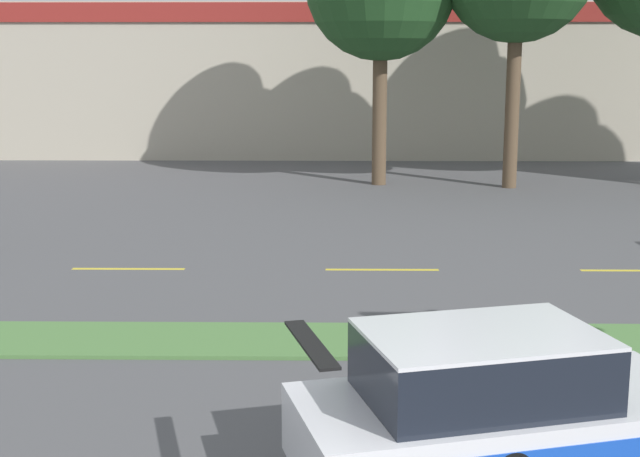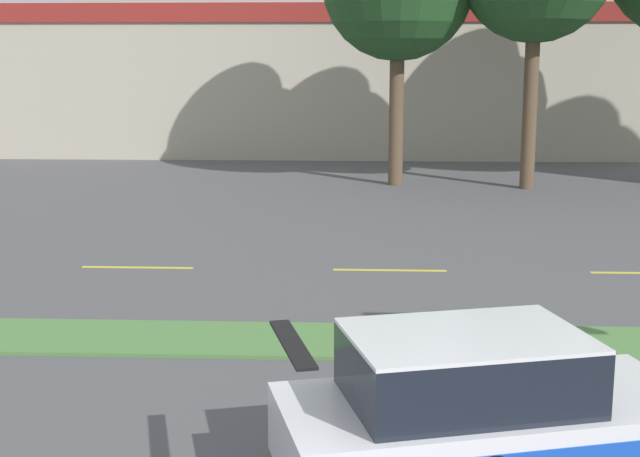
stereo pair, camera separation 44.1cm
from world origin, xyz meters
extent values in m
cube|color=#517F42|center=(0.00, 8.71, 0.03)|extent=(120.00, 1.72, 0.06)
cube|color=yellow|center=(-4.29, 13.57, 0.00)|extent=(2.40, 0.14, 0.01)
cube|color=yellow|center=(1.11, 13.57, 0.00)|extent=(2.40, 0.14, 0.01)
cube|color=yellow|center=(6.51, 13.57, 0.00)|extent=(2.40, 0.14, 0.01)
cube|color=white|center=(1.79, 3.79, 0.70)|extent=(4.56, 2.86, 0.73)
cube|color=black|center=(1.54, 3.73, 1.40)|extent=(2.66, 2.16, 0.66)
cube|color=white|center=(1.54, 3.73, 1.75)|extent=(2.66, 2.16, 0.04)
cube|color=black|center=(-0.16, 3.27, 1.79)|extent=(0.57, 1.46, 0.03)
cylinder|color=black|center=(2.83, 4.98, 0.34)|extent=(0.70, 0.37, 0.67)
cylinder|color=silver|center=(2.80, 5.08, 0.34)|extent=(0.46, 0.13, 0.47)
cylinder|color=black|center=(0.30, 4.29, 0.34)|extent=(0.70, 0.37, 0.67)
cylinder|color=silver|center=(0.27, 4.40, 0.34)|extent=(0.46, 0.13, 0.47)
cube|color=#BCB29E|center=(-5.92, 39.26, 3.34)|extent=(38.26, 12.00, 6.67)
cube|color=maroon|center=(-5.92, 33.21, 6.22)|extent=(36.35, 0.10, 0.80)
cylinder|color=brown|center=(1.68, 26.24, 2.71)|extent=(0.50, 0.50, 5.41)
cylinder|color=brown|center=(6.12, 25.56, 3.00)|extent=(0.48, 0.48, 5.99)
camera|label=1|loc=(0.04, -4.80, 4.48)|focal=50.00mm
camera|label=2|loc=(0.48, -4.79, 4.48)|focal=50.00mm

